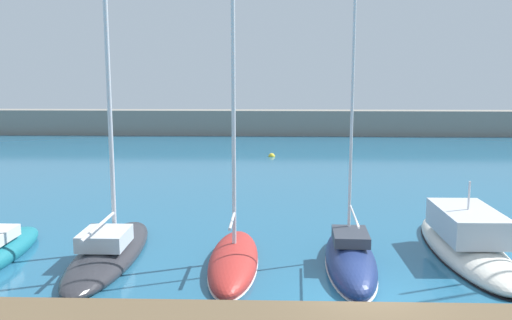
# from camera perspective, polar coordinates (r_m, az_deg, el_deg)

# --- Properties ---
(ground_plane) EXTENTS (120.00, 120.00, 0.00)m
(ground_plane) POSITION_cam_1_polar(r_m,az_deg,el_deg) (18.15, 11.23, -13.95)
(ground_plane) COLOR #236084
(breakwater_seawall) EXTENTS (108.00, 2.40, 2.68)m
(breakwater_seawall) POSITION_cam_1_polar(r_m,az_deg,el_deg) (61.06, 4.56, 3.81)
(breakwater_seawall) COLOR gray
(breakwater_seawall) RESTS_ON ground_plane
(sailboat_charcoal_third) EXTENTS (2.24, 8.50, 13.29)m
(sailboat_charcoal_third) POSITION_cam_1_polar(r_m,az_deg,el_deg) (22.13, -14.72, -8.83)
(sailboat_charcoal_third) COLOR #2D2D33
(sailboat_charcoal_third) RESTS_ON ground_plane
(sailboat_red_fourth) EXTENTS (1.78, 6.70, 13.54)m
(sailboat_red_fourth) POSITION_cam_1_polar(r_m,az_deg,el_deg) (20.74, -2.29, -9.90)
(sailboat_red_fourth) COLOR #B72D28
(sailboat_red_fourth) RESTS_ON ground_plane
(sailboat_navy_fifth) EXTENTS (2.05, 6.81, 12.39)m
(sailboat_navy_fifth) POSITION_cam_1_polar(r_m,az_deg,el_deg) (20.87, 9.56, -9.87)
(sailboat_navy_fifth) COLOR navy
(sailboat_navy_fifth) RESTS_ON ground_plane
(motorboat_ivory_sixth) EXTENTS (2.48, 9.05, 3.26)m
(motorboat_ivory_sixth) POSITION_cam_1_polar(r_m,az_deg,el_deg) (23.31, 20.51, -7.85)
(motorboat_ivory_sixth) COLOR silver
(motorboat_ivory_sixth) RESTS_ON ground_plane
(mooring_buoy_yellow) EXTENTS (0.55, 0.55, 0.55)m
(mooring_buoy_yellow) POSITION_cam_1_polar(r_m,az_deg,el_deg) (45.96, 1.60, 0.36)
(mooring_buoy_yellow) COLOR yellow
(mooring_buoy_yellow) RESTS_ON ground_plane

